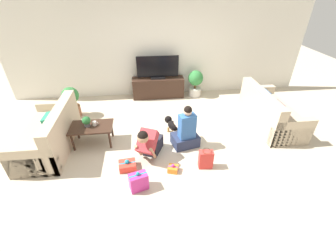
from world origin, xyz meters
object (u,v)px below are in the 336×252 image
object	(u,v)px
potted_plant_corner_left	(72,100)
gift_box_b	(173,169)
mug	(95,123)
tabletop_plant	(86,121)
tv_console	(158,88)
sofa_left	(50,134)
person_sitting	(186,132)
coffee_table	(92,128)
gift_box_a	(127,165)
gift_box_c	(139,182)
dog	(171,124)
gift_bag_a	(206,159)
sofa_right	(269,113)
potted_plant_back_right	(195,82)
person_kneeling	(149,143)
tv	(158,69)

from	to	relation	value
potted_plant_corner_left	gift_box_b	xyz separation A→B (m)	(2.23, -2.26, -0.38)
mug	tabletop_plant	world-z (taller)	tabletop_plant
tv_console	sofa_left	bearing A→B (deg)	-137.81
potted_plant_corner_left	person_sitting	bearing A→B (deg)	-30.52
coffee_table	gift_box_a	world-z (taller)	coffee_table
coffee_table	gift_box_c	bearing A→B (deg)	-55.37
gift_box_a	gift_box_c	bearing A→B (deg)	-67.43
person_sitting	tv_console	bearing A→B (deg)	-94.14
dog	potted_plant_corner_left	bearing A→B (deg)	-45.93
coffee_table	gift_bag_a	size ratio (longest dim) A/B	2.23
gift_box_b	gift_box_c	world-z (taller)	gift_box_c
tv_console	mug	world-z (taller)	tv_console
coffee_table	tv_console	xyz separation A→B (m)	(1.53, 2.11, -0.08)
gift_box_a	mug	size ratio (longest dim) A/B	2.77
tabletop_plant	mug	bearing A→B (deg)	7.81
sofa_right	tv_console	distance (m)	3.07
potted_plant_back_right	potted_plant_corner_left	distance (m)	3.40
potted_plant_back_right	person_kneeling	distance (m)	3.01
sofa_left	potted_plant_back_right	size ratio (longest dim) A/B	2.36
potted_plant_corner_left	dog	size ratio (longest dim) A/B	1.47
gift_box_c	sofa_right	bearing A→B (deg)	28.46
person_sitting	mug	xyz separation A→B (m)	(-1.84, 0.32, 0.14)
person_sitting	gift_box_a	xyz separation A→B (m)	(-1.18, -0.56, -0.26)
gift_box_b	mug	xyz separation A→B (m)	(-1.48, 1.05, 0.41)
dog	gift_box_c	size ratio (longest dim) A/B	1.44
person_sitting	tabletop_plant	size ratio (longest dim) A/B	4.23
sofa_right	mug	bearing A→B (deg)	94.06
tv	gift_box_a	bearing A→B (deg)	-105.04
potted_plant_corner_left	gift_bag_a	distance (m)	3.61
dog	gift_bag_a	xyz separation A→B (m)	(0.48, -1.20, -0.03)
sofa_left	gift_bag_a	world-z (taller)	sofa_left
dog	person_sitting	bearing A→B (deg)	91.44
sofa_left	tabletop_plant	world-z (taller)	sofa_left
potted_plant_back_right	gift_box_a	world-z (taller)	potted_plant_back_right
gift_bag_a	mug	xyz separation A→B (m)	(-2.09, 1.01, 0.29)
potted_plant_back_right	person_kneeling	xyz separation A→B (m)	(-1.46, -2.63, -0.10)
sofa_left	gift_bag_a	distance (m)	3.14
gift_box_b	gift_box_c	bearing A→B (deg)	-151.33
tv_console	mug	xyz separation A→B (m)	(-1.46, -2.09, 0.18)
gift_box_b	tabletop_plant	xyz separation A→B (m)	(-1.63, 1.03, 0.49)
gift_box_a	gift_box_b	size ratio (longest dim) A/B	1.51
coffee_table	dog	bearing A→B (deg)	7.33
gift_box_a	mug	bearing A→B (deg)	126.65
gift_box_a	tabletop_plant	bearing A→B (deg)	132.84
sofa_right	gift_box_a	xyz separation A→B (m)	(-3.29, -1.17, -0.24)
tv_console	tv	bearing A→B (deg)	0.00
person_sitting	mug	bearing A→B (deg)	-23.11
tv_console	tabletop_plant	distance (m)	2.66
sofa_left	dog	distance (m)	2.52
gift_box_c	coffee_table	bearing A→B (deg)	124.63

